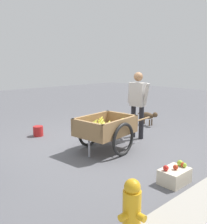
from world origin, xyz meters
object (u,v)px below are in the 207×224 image
(dog, at_px, (148,116))
(plastic_bucket, at_px, (38,131))
(apple_crate, at_px, (175,175))
(fruit_cart, at_px, (106,129))
(vendor_person, at_px, (138,100))
(fire_hydrant, at_px, (132,212))

(dog, relative_size, plastic_bucket, 2.84)
(apple_crate, bearing_deg, fruit_cart, -97.08)
(vendor_person, height_order, apple_crate, vendor_person)
(fruit_cart, distance_m, plastic_bucket, 1.94)
(vendor_person, bearing_deg, fruit_cart, 7.34)
(fire_hydrant, distance_m, plastic_bucket, 4.14)
(vendor_person, distance_m, dog, 1.46)
(fire_hydrant, xyz_separation_m, apple_crate, (-1.42, -0.41, -0.21))
(dog, distance_m, apple_crate, 3.53)
(plastic_bucket, bearing_deg, apple_crate, 94.49)
(plastic_bucket, relative_size, apple_crate, 0.54)
(vendor_person, height_order, plastic_bucket, vendor_person)
(fruit_cart, bearing_deg, dog, -162.32)
(fire_hydrant, relative_size, apple_crate, 1.52)
(fruit_cart, xyz_separation_m, dog, (-2.31, -0.74, -0.16))
(fruit_cart, bearing_deg, plastic_bucket, -75.04)
(fruit_cart, relative_size, apple_crate, 3.94)
(vendor_person, xyz_separation_m, plastic_bucket, (1.63, -1.70, -0.79))
(apple_crate, bearing_deg, dog, -135.82)
(dog, bearing_deg, apple_crate, 44.18)
(plastic_bucket, height_order, apple_crate, apple_crate)
(fire_hydrant, bearing_deg, apple_crate, -163.77)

